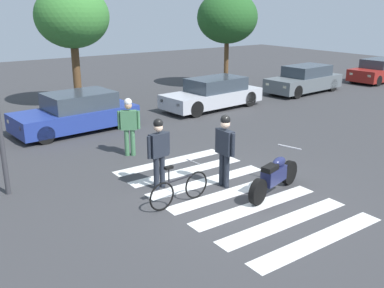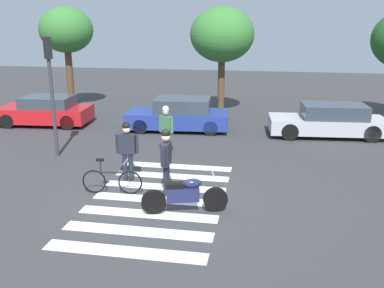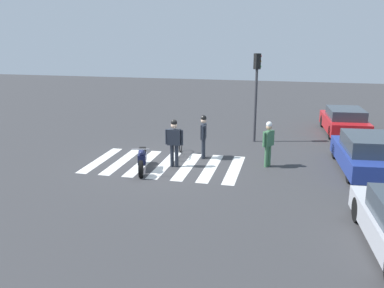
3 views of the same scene
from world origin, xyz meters
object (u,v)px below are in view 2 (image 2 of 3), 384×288
car_blue_hatchback (179,115)px  traffic_light_pole (50,78)px  pedestrian_bystander (166,127)px  car_silver_sedan (329,121)px  police_motorcycle (184,195)px  officer_by_motorcycle (127,147)px  officer_on_foot (166,157)px  car_red_convertible (46,111)px  leaning_bicycle (112,181)px

car_blue_hatchback → traffic_light_pole: (-3.45, -4.40, 2.09)m
pedestrian_bystander → car_silver_sedan: (5.94, 3.57, -0.37)m
pedestrian_bystander → car_blue_hatchback: pedestrian_bystander is taller
police_motorcycle → car_blue_hatchback: (-1.80, 8.09, 0.20)m
officer_by_motorcycle → car_silver_sedan: bearing=43.6°
police_motorcycle → car_blue_hatchback: size_ratio=0.47×
officer_on_foot → car_red_convertible: bearing=136.3°
car_red_convertible → car_blue_hatchback: bearing=1.4°
officer_on_foot → car_blue_hatchback: 7.14m
officer_by_motorcycle → car_silver_sedan: 8.96m
officer_on_foot → car_blue_hatchback: officer_on_foot is taller
car_red_convertible → officer_by_motorcycle: bearing=-46.0°
leaning_bicycle → pedestrian_bystander: 3.79m
officer_on_foot → car_red_convertible: officer_on_foot is taller
leaning_bicycle → car_blue_hatchback: 7.28m
pedestrian_bystander → car_red_convertible: pedestrian_bystander is taller
officer_by_motorcycle → traffic_light_pole: 4.04m
police_motorcycle → officer_by_motorcycle: bearing=137.6°
car_blue_hatchback → car_silver_sedan: size_ratio=0.94×
officer_on_foot → traffic_light_pole: (-4.56, 2.65, 1.66)m
officer_on_foot → officer_by_motorcycle: officer_on_foot is taller
car_red_convertible → police_motorcycle: bearing=-45.1°
pedestrian_bystander → car_silver_sedan: 6.94m
traffic_light_pole → officer_by_motorcycle: bearing=-29.5°
officer_on_foot → officer_by_motorcycle: 1.61m
officer_on_foot → car_silver_sedan: size_ratio=0.39×
leaning_bicycle → car_silver_sedan: size_ratio=0.35×
car_red_convertible → car_blue_hatchback: 6.11m
leaning_bicycle → traffic_light_pole: size_ratio=0.41×
leaning_bicycle → officer_by_motorcycle: bearing=83.8°
leaning_bicycle → officer_by_motorcycle: (0.11, 1.06, 0.66)m
officer_by_motorcycle → car_silver_sedan: (6.48, 6.18, -0.39)m
pedestrian_bystander → leaning_bicycle: bearing=-100.2°
pedestrian_bystander → car_blue_hatchback: bearing=94.4°
officer_by_motorcycle → officer_on_foot: bearing=-31.7°
pedestrian_bystander → police_motorcycle: bearing=-71.3°
car_red_convertible → car_silver_sedan: 12.33m
car_silver_sedan → traffic_light_pole: traffic_light_pole is taller
officer_on_foot → pedestrian_bystander: bearing=103.5°
police_motorcycle → car_silver_sedan: car_silver_sedan is taller
police_motorcycle → pedestrian_bystander: pedestrian_bystander is taller
leaning_bicycle → traffic_light_pole: (-3.07, 2.86, 2.37)m
pedestrian_bystander → car_blue_hatchback: size_ratio=0.40×
car_red_convertible → car_silver_sedan: size_ratio=0.87×
pedestrian_bystander → car_red_convertible: size_ratio=0.43×
officer_on_foot → car_blue_hatchback: size_ratio=0.42×
leaning_bicycle → car_blue_hatchback: (0.38, 7.26, 0.28)m
leaning_bicycle → car_silver_sedan: 9.80m
car_blue_hatchback → officer_by_motorcycle: bearing=-92.5°
leaning_bicycle → car_silver_sedan: bearing=47.7°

